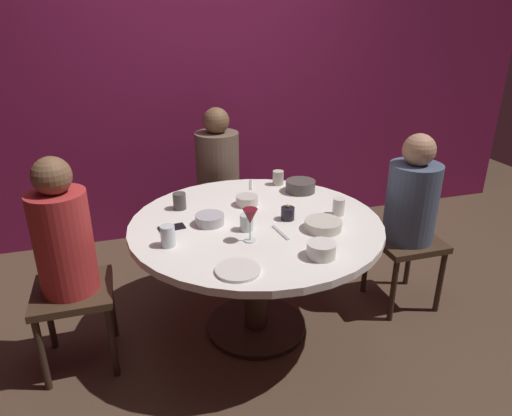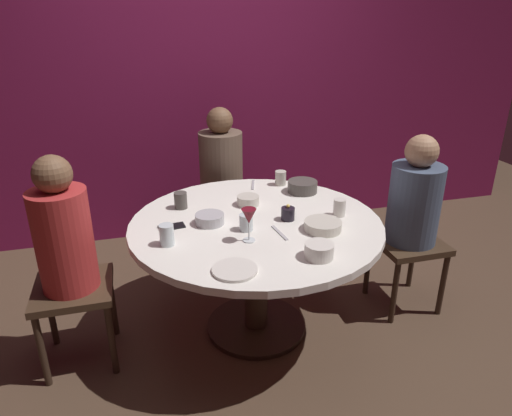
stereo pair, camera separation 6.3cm
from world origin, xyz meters
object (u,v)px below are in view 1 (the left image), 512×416
at_px(cup_near_candle, 180,201).
at_px(bowl_salad_center, 300,186).
at_px(cup_far_edge, 247,222).
at_px(dinner_plate, 238,270).
at_px(bowl_serving_large, 210,219).
at_px(wine_glass, 250,218).
at_px(cup_by_right_diner, 278,178).
at_px(bowl_sauce_side, 247,201).
at_px(seated_diner_back, 218,168).
at_px(cup_by_left_diner, 339,207).
at_px(cup_center_front, 168,236).
at_px(seated_diner_right, 412,203).
at_px(bowl_small_white, 321,250).
at_px(dining_table, 256,243).
at_px(candle_holder, 288,213).
at_px(seated_diner_left, 64,245).
at_px(bowl_rice_portion, 323,225).
at_px(cell_phone, 172,228).

bearing_deg(cup_near_candle, bowl_salad_center, 4.27).
bearing_deg(cup_far_edge, dinner_plate, -111.04).
bearing_deg(cup_far_edge, bowl_serving_large, 142.94).
relative_size(wine_glass, cup_by_right_diner, 1.85).
xyz_separation_m(bowl_salad_center, bowl_sauce_side, (-0.39, -0.12, -0.01)).
relative_size(bowl_serving_large, cup_near_candle, 1.64).
xyz_separation_m(seated_diner_back, cup_by_right_diner, (0.31, -0.47, 0.05)).
height_order(cup_by_left_diner, cup_center_front, cup_center_front).
height_order(seated_diner_right, bowl_small_white, seated_diner_right).
xyz_separation_m(dining_table, cup_center_front, (-0.50, -0.15, 0.19)).
bearing_deg(bowl_serving_large, candle_holder, -8.44).
relative_size(dinner_plate, cup_by_left_diner, 2.10).
distance_m(bowl_small_white, cup_by_right_diner, 1.01).
bearing_deg(dinner_plate, cup_by_right_diner, 61.70).
height_order(bowl_serving_large, cup_by_left_diner, cup_by_left_diner).
relative_size(seated_diner_left, bowl_salad_center, 6.23).
xyz_separation_m(bowl_small_white, cup_near_candle, (-0.56, 0.77, 0.01)).
distance_m(candle_holder, dinner_plate, 0.62).
bearing_deg(seated_diner_left, bowl_rice_portion, -8.74).
bearing_deg(cup_by_left_diner, candle_holder, 175.67).
distance_m(candle_holder, cup_near_candle, 0.65).
bearing_deg(dinner_plate, bowl_sauce_side, 71.17).
xyz_separation_m(cup_by_right_diner, cup_far_edge, (-0.39, -0.62, -0.00)).
xyz_separation_m(wine_glass, cup_by_right_diner, (0.41, 0.74, -0.08)).
relative_size(candle_holder, cup_by_right_diner, 0.99).
relative_size(seated_diner_left, cup_center_front, 10.90).
distance_m(bowl_small_white, bowl_sauce_side, 0.74).
relative_size(cup_near_candle, cup_far_edge, 1.10).
relative_size(seated_diner_back, cup_by_right_diner, 12.36).
height_order(bowl_serving_large, cup_near_candle, cup_near_candle).
relative_size(cup_near_candle, cup_by_right_diner, 1.03).
xyz_separation_m(cell_phone, bowl_rice_portion, (0.78, -0.25, 0.02)).
relative_size(seated_diner_back, bowl_serving_large, 7.35).
bearing_deg(bowl_small_white, dinner_plate, -177.50).
height_order(wine_glass, bowl_salad_center, wine_glass).
height_order(dining_table, bowl_small_white, bowl_small_white).
relative_size(seated_diner_back, cup_near_candle, 12.03).
relative_size(dining_table, candle_holder, 15.03).
bearing_deg(bowl_sauce_side, cup_near_candle, 171.84).
relative_size(seated_diner_right, cup_near_candle, 11.76).
bearing_deg(candle_holder, dinner_plate, -131.41).
relative_size(candle_holder, cup_by_left_diner, 0.95).
distance_m(seated_diner_back, cup_far_edge, 1.09).
bearing_deg(dinner_plate, cell_phone, 112.99).
height_order(seated_diner_left, cup_by_right_diner, seated_diner_left).
bearing_deg(cup_by_right_diner, bowl_sauce_side, -136.47).
bearing_deg(bowl_sauce_side, bowl_rice_portion, -56.17).
relative_size(seated_diner_back, bowl_salad_center, 6.18).
bearing_deg(seated_diner_right, seated_diner_back, -44.71).
distance_m(seated_diner_right, candle_holder, 0.83).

